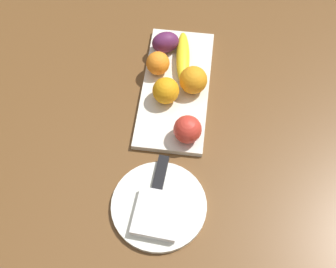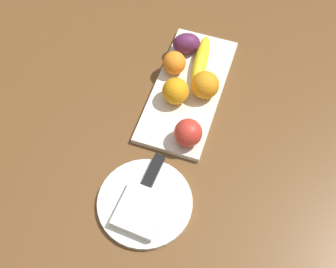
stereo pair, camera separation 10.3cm
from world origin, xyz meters
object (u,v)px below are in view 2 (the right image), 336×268
at_px(folded_napkin, 140,211).
at_px(orange_near_apple, 205,85).
at_px(knife, 150,178).
at_px(dinner_plate, 145,203).
at_px(banana, 201,61).
at_px(orange_center, 176,91).
at_px(fruit_tray, 188,90).
at_px(orange_near_banana, 174,63).
at_px(apple, 188,133).
at_px(grape_bunch, 186,44).

bearing_deg(folded_napkin, orange_near_apple, 172.88).
bearing_deg(knife, folded_napkin, 9.14).
height_order(folded_napkin, knife, folded_napkin).
relative_size(dinner_plate, knife, 1.16).
relative_size(banana, orange_near_apple, 2.44).
bearing_deg(orange_near_apple, orange_center, -58.34).
distance_m(fruit_tray, orange_near_apple, 0.06).
height_order(banana, knife, banana).
bearing_deg(orange_near_banana, knife, 8.09).
distance_m(orange_near_apple, orange_center, 0.07).
distance_m(apple, grape_bunch, 0.28).
xyz_separation_m(fruit_tray, banana, (-0.08, 0.01, 0.03)).
height_order(orange_near_banana, orange_center, orange_center).
xyz_separation_m(orange_near_apple, grape_bunch, (-0.12, -0.08, -0.01)).
xyz_separation_m(grape_bunch, folded_napkin, (0.47, 0.04, -0.02)).
distance_m(apple, dinner_plate, 0.19).
distance_m(banana, orange_center, 0.13).
bearing_deg(folded_napkin, fruit_tray, -180.00).
bearing_deg(folded_napkin, banana, 178.80).
height_order(banana, orange_near_banana, orange_near_banana).
bearing_deg(apple, banana, -171.30).
xyz_separation_m(orange_near_apple, folded_napkin, (0.35, -0.04, -0.03)).
height_order(orange_center, dinner_plate, orange_center).
bearing_deg(fruit_tray, knife, -1.57).
relative_size(banana, orange_center, 2.57).
xyz_separation_m(banana, orange_center, (0.12, -0.03, 0.02)).
relative_size(apple, folded_napkin, 0.63).
height_order(grape_bunch, dinner_plate, grape_bunch).
distance_m(apple, banana, 0.23).
height_order(fruit_tray, dinner_plate, fruit_tray).
distance_m(orange_near_banana, folded_napkin, 0.40).
bearing_deg(banana, orange_center, -19.16).
bearing_deg(orange_near_apple, grape_bunch, -144.72).
xyz_separation_m(fruit_tray, knife, (0.27, -0.01, 0.01)).
bearing_deg(orange_near_banana, banana, 122.06).
xyz_separation_m(orange_center, dinner_plate, (0.28, 0.02, -0.04)).
bearing_deg(apple, folded_napkin, -12.07).
bearing_deg(orange_center, dinner_plate, 4.12).
xyz_separation_m(banana, orange_near_apple, (0.08, 0.03, 0.02)).
xyz_separation_m(apple, banana, (-0.23, -0.03, -0.02)).
distance_m(orange_near_banana, orange_center, 0.09).
xyz_separation_m(apple, orange_near_banana, (-0.19, -0.09, -0.00)).
bearing_deg(knife, fruit_tray, -177.54).
xyz_separation_m(grape_bunch, dinner_plate, (0.44, 0.04, -0.04)).
height_order(dinner_plate, folded_napkin, folded_napkin).
xyz_separation_m(orange_near_apple, knife, (0.26, -0.05, -0.03)).
bearing_deg(orange_near_banana, grape_bunch, 172.21).
bearing_deg(banana, orange_near_apple, 16.47).
relative_size(orange_center, dinner_plate, 0.31).
bearing_deg(apple, orange_center, -148.31).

